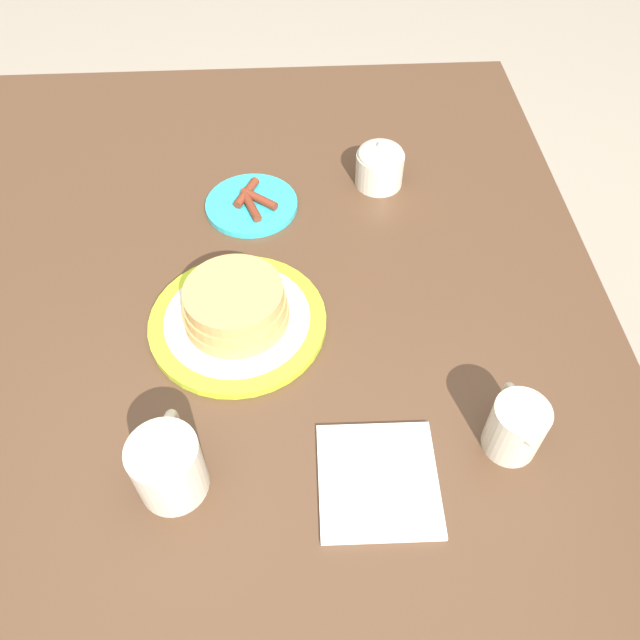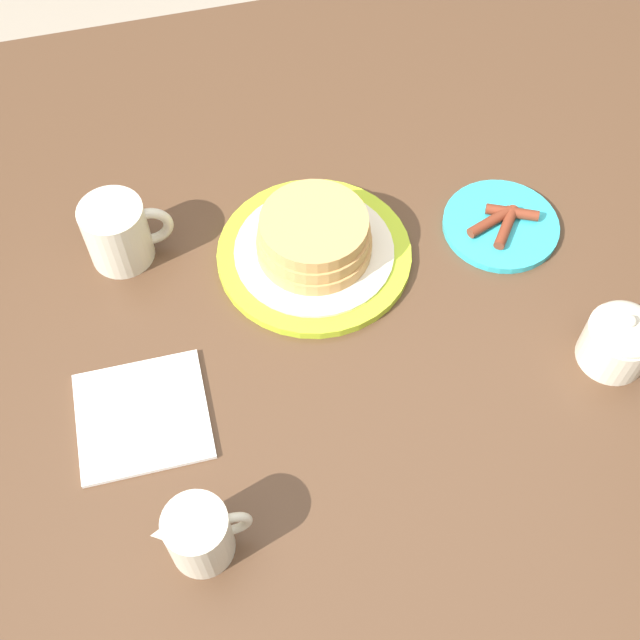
% 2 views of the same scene
% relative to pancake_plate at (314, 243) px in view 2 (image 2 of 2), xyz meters
% --- Properties ---
extents(ground_plane, '(8.00, 8.00, 0.00)m').
position_rel_pancake_plate_xyz_m(ground_plane, '(-0.01, -0.00, -0.78)').
color(ground_plane, gray).
extents(dining_table, '(1.39, 1.07, 0.76)m').
position_rel_pancake_plate_xyz_m(dining_table, '(-0.01, -0.00, -0.13)').
color(dining_table, '#4C3321').
rests_on(dining_table, ground_plane).
extents(pancake_plate, '(0.25, 0.25, 0.07)m').
position_rel_pancake_plate_xyz_m(pancake_plate, '(0.00, 0.00, 0.00)').
color(pancake_plate, '#AAC628').
rests_on(pancake_plate, dining_table).
extents(side_plate_bacon, '(0.15, 0.15, 0.02)m').
position_rel_pancake_plate_xyz_m(side_plate_bacon, '(0.25, -0.02, -0.02)').
color(side_plate_bacon, '#2DADBC').
rests_on(side_plate_bacon, dining_table).
extents(coffee_mug, '(0.11, 0.08, 0.09)m').
position_rel_pancake_plate_xyz_m(coffee_mug, '(-0.23, 0.07, 0.02)').
color(coffee_mug, beige).
rests_on(coffee_mug, dining_table).
extents(creamer_pitcher, '(0.10, 0.07, 0.08)m').
position_rel_pancake_plate_xyz_m(creamer_pitcher, '(-0.20, -0.33, 0.01)').
color(creamer_pitcher, beige).
rests_on(creamer_pitcher, dining_table).
extents(sugar_bowl, '(0.08, 0.08, 0.08)m').
position_rel_pancake_plate_xyz_m(sugar_bowl, '(0.30, -0.23, 0.01)').
color(sugar_bowl, beige).
rests_on(sugar_bowl, dining_table).
extents(napkin, '(0.15, 0.14, 0.01)m').
position_rel_pancake_plate_xyz_m(napkin, '(-0.24, -0.17, -0.02)').
color(napkin, white).
rests_on(napkin, dining_table).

